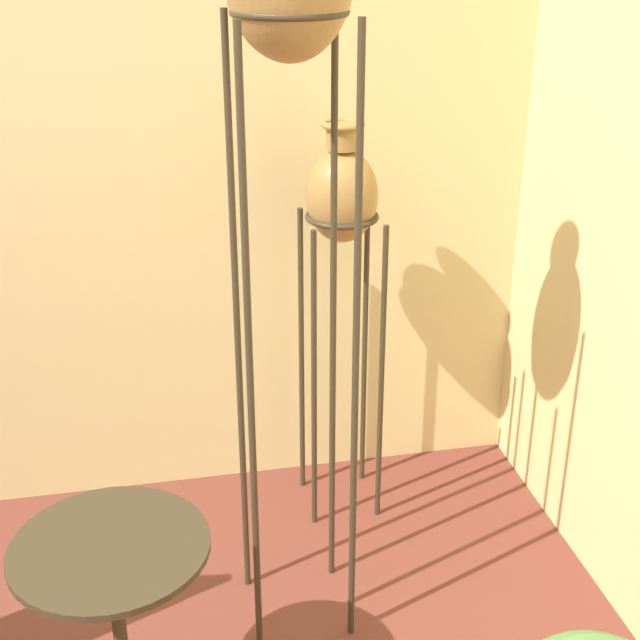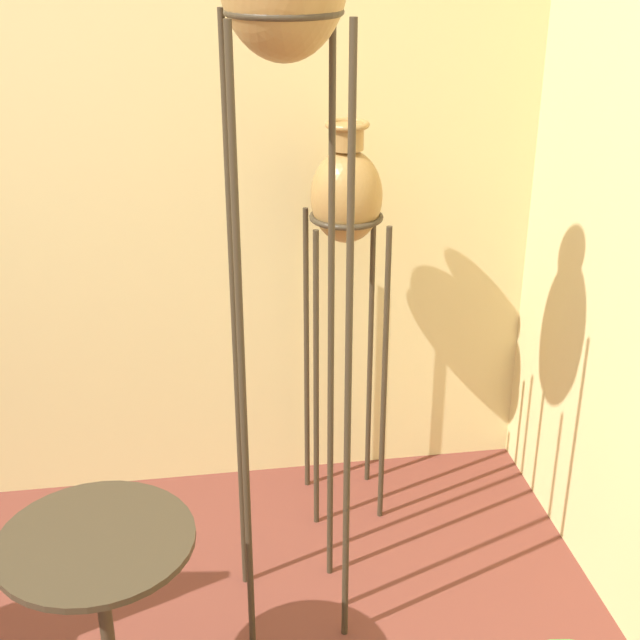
{
  "view_description": "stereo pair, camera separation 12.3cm",
  "coord_description": "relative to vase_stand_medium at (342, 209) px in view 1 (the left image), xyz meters",
  "views": [
    {
      "loc": [
        0.29,
        -1.37,
        2.06
      ],
      "look_at": [
        0.8,
        1.16,
        0.9
      ],
      "focal_mm": 50.0,
      "sensor_mm": 36.0,
      "label": 1
    },
    {
      "loc": [
        0.41,
        -1.39,
        2.06
      ],
      "look_at": [
        0.8,
        1.16,
        0.9
      ],
      "focal_mm": 50.0,
      "sensor_mm": 36.0,
      "label": 2
    }
  ],
  "objects": [
    {
      "name": "wall_back",
      "position": [
        -0.94,
        0.28,
        0.17
      ],
      "size": [
        7.38,
        0.06,
        2.7
      ],
      "color": "beige",
      "rests_on": "ground_plane"
    },
    {
      "name": "vase_stand_medium",
      "position": [
        0.0,
        0.0,
        0.0
      ],
      "size": [
        0.26,
        0.26,
        1.47
      ],
      "color": "#382D1E",
      "rests_on": "ground_plane"
    },
    {
      "name": "side_table",
      "position": [
        -0.8,
        -1.01,
        -0.68
      ],
      "size": [
        0.49,
        0.49,
        0.69
      ],
      "color": "#382D1E",
      "rests_on": "ground_plane"
    }
  ]
}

